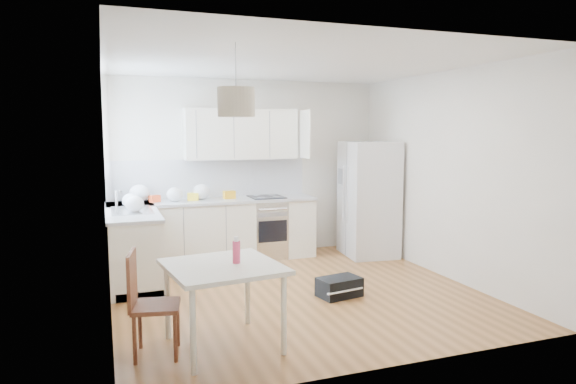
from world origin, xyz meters
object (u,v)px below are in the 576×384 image
at_px(dining_table, 223,274).
at_px(dining_chair, 156,304).
at_px(refrigerator, 369,199).
at_px(gym_bag, 339,287).

bearing_deg(dining_table, dining_chair, 171.00).
relative_size(dining_table, dining_chair, 1.16).
distance_m(refrigerator, dining_table, 3.91).
height_order(refrigerator, dining_chair, refrigerator).
xyz_separation_m(refrigerator, dining_table, (-2.90, -2.62, -0.21)).
distance_m(refrigerator, gym_bag, 2.29).
bearing_deg(dining_chair, refrigerator, 48.23).
relative_size(dining_chair, gym_bag, 1.90).
relative_size(refrigerator, dining_table, 1.65).
distance_m(dining_table, dining_chair, 0.62).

